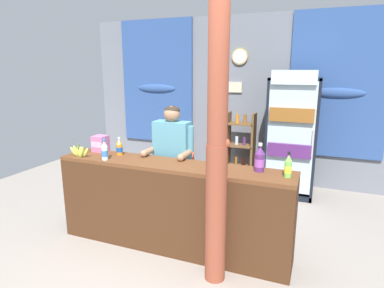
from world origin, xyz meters
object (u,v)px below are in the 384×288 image
(drink_fridge, at_px, (292,129))
(shopkeeper, at_px, (172,154))
(timber_post, at_px, (217,151))
(soda_bottle_grape_soda, at_px, (260,159))
(bottle_shelf_rack, at_px, (240,148))
(soda_bottle_cola, at_px, (219,159))
(soda_bottle_lime_soda, at_px, (288,166))
(banana_bunch, at_px, (79,152))
(soda_bottle_orange_soda, at_px, (119,147))
(snack_box_wafer, at_px, (100,144))
(plastic_lawn_chair, at_px, (181,158))
(stall_counter, at_px, (168,202))
(soda_bottle_water, at_px, (105,151))

(drink_fridge, distance_m, shopkeeper, 2.13)
(timber_post, distance_m, soda_bottle_grape_soda, 0.56)
(bottle_shelf_rack, distance_m, soda_bottle_cola, 2.34)
(soda_bottle_cola, bearing_deg, soda_bottle_lime_soda, -2.17)
(drink_fridge, bearing_deg, soda_bottle_grape_soda, -93.57)
(timber_post, bearing_deg, soda_bottle_grape_soda, 55.70)
(shopkeeper, height_order, soda_bottle_grape_soda, shopkeeper)
(shopkeeper, distance_m, soda_bottle_lime_soda, 1.43)
(bottle_shelf_rack, xyz_separation_m, soda_bottle_grape_soda, (0.71, -2.23, 0.45))
(soda_bottle_grape_soda, relative_size, banana_bunch, 1.05)
(soda_bottle_orange_soda, relative_size, banana_bunch, 0.77)
(soda_bottle_lime_soda, bearing_deg, soda_bottle_cola, 177.83)
(soda_bottle_orange_soda, distance_m, snack_box_wafer, 0.32)
(soda_bottle_orange_soda, bearing_deg, banana_bunch, -147.60)
(timber_post, distance_m, drink_fridge, 2.53)
(bottle_shelf_rack, relative_size, soda_bottle_orange_soda, 5.95)
(plastic_lawn_chair, bearing_deg, soda_bottle_grape_soda, -47.42)
(banana_bunch, bearing_deg, soda_bottle_grape_soda, 6.40)
(stall_counter, bearing_deg, timber_post, -22.96)
(plastic_lawn_chair, bearing_deg, snack_box_wafer, -100.83)
(stall_counter, relative_size, soda_bottle_cola, 11.37)
(stall_counter, height_order, banana_bunch, banana_bunch)
(drink_fridge, bearing_deg, soda_bottle_lime_soda, -85.93)
(plastic_lawn_chair, bearing_deg, drink_fridge, 9.13)
(soda_bottle_cola, relative_size, snack_box_wafer, 1.20)
(shopkeeper, xyz_separation_m, banana_bunch, (-0.92, -0.53, 0.07))
(timber_post, height_order, soda_bottle_orange_soda, timber_post)
(drink_fridge, xyz_separation_m, soda_bottle_orange_soda, (-1.76, -2.03, 0.00))
(soda_bottle_cola, xyz_separation_m, banana_bunch, (-1.61, -0.17, -0.04))
(soda_bottle_orange_soda, distance_m, soda_bottle_water, 0.24)
(soda_bottle_grape_soda, relative_size, soda_bottle_orange_soda, 1.36)
(plastic_lawn_chair, distance_m, banana_bunch, 2.10)
(bottle_shelf_rack, xyz_separation_m, soda_bottle_cola, (0.31, -2.28, 0.43))
(soda_bottle_grape_soda, bearing_deg, plastic_lawn_chair, 132.58)
(drink_fridge, xyz_separation_m, snack_box_wafer, (-2.07, -1.97, 0.01))
(soda_bottle_water, bearing_deg, soda_bottle_cola, 7.68)
(soda_bottle_lime_soda, relative_size, soda_bottle_water, 1.02)
(plastic_lawn_chair, xyz_separation_m, soda_bottle_grape_soda, (1.62, -1.77, 0.61))
(plastic_lawn_chair, bearing_deg, bottle_shelf_rack, 26.97)
(soda_bottle_lime_soda, xyz_separation_m, soda_bottle_orange_soda, (-1.91, 0.09, -0.01))
(bottle_shelf_rack, bearing_deg, plastic_lawn_chair, -153.03)
(soda_bottle_grape_soda, distance_m, soda_bottle_orange_soda, 1.63)
(timber_post, bearing_deg, soda_bottle_cola, 104.81)
(soda_bottle_grape_soda, bearing_deg, bottle_shelf_rack, 107.79)
(shopkeeper, height_order, banana_bunch, shopkeeper)
(bottle_shelf_rack, distance_m, plastic_lawn_chair, 1.03)
(bottle_shelf_rack, distance_m, soda_bottle_orange_soda, 2.43)
(soda_bottle_lime_soda, bearing_deg, timber_post, -148.06)
(soda_bottle_grape_soda, relative_size, soda_bottle_lime_soda, 1.17)
(soda_bottle_lime_soda, height_order, soda_bottle_water, soda_bottle_lime_soda)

